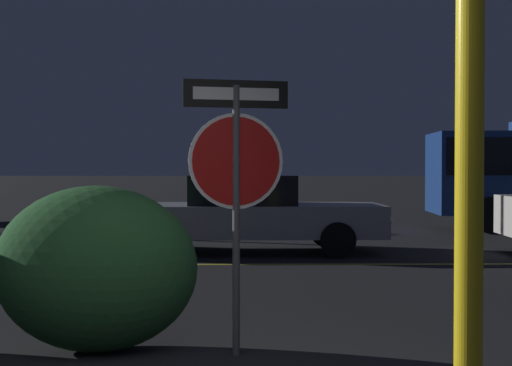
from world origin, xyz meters
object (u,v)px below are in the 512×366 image
(yellow_pole_right, at_px, (470,120))
(hedge_bush_2, at_px, (96,269))
(passing_car_2, at_px, (249,214))
(stop_sign, at_px, (236,162))

(yellow_pole_right, xyz_separation_m, hedge_bush_2, (-2.22, 2.70, -1.03))
(passing_car_2, bearing_deg, yellow_pole_right, 5.07)
(yellow_pole_right, bearing_deg, passing_car_2, 95.67)
(yellow_pole_right, bearing_deg, hedge_bush_2, 129.40)
(yellow_pole_right, relative_size, hedge_bush_2, 2.06)
(yellow_pole_right, relative_size, passing_car_2, 0.72)
(stop_sign, height_order, hedge_bush_2, stop_sign)
(stop_sign, bearing_deg, passing_car_2, 77.27)
(stop_sign, distance_m, yellow_pole_right, 2.78)
(hedge_bush_2, relative_size, passing_car_2, 0.35)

